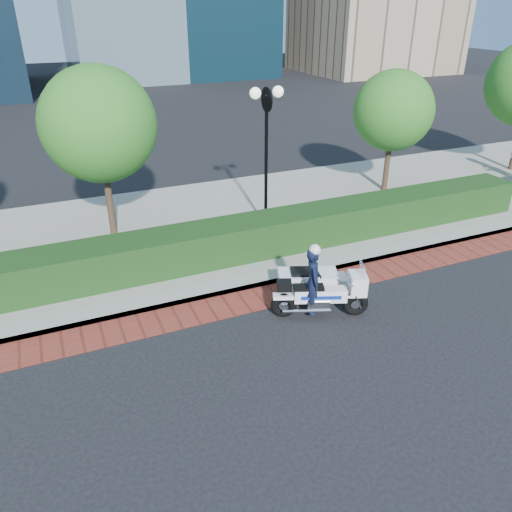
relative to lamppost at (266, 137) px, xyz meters
name	(u,v)px	position (x,y,z in m)	size (l,w,h in m)	color
ground	(321,323)	(-1.00, -5.20, -2.96)	(120.00, 120.00, 0.00)	black
brick_strip	(290,291)	(-1.00, -3.70, -2.95)	(60.00, 1.00, 0.01)	maroon
sidewalk	(227,223)	(-1.00, 0.80, -2.88)	(60.00, 8.00, 0.15)	gray
hedge_main	(257,236)	(-1.00, -1.60, -2.31)	(18.00, 1.20, 1.00)	black
lamppost	(266,137)	(0.00, 0.00, 0.00)	(1.02, 0.70, 4.21)	black
tree_b	(99,125)	(-4.50, 1.30, 0.48)	(3.20, 3.20, 4.89)	#332319
tree_c	(393,111)	(5.50, 1.30, 0.09)	(2.80, 2.80, 4.30)	#332319
police_motorcycle	(314,285)	(-0.86, -4.59, -2.34)	(2.16, 1.98, 1.82)	black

